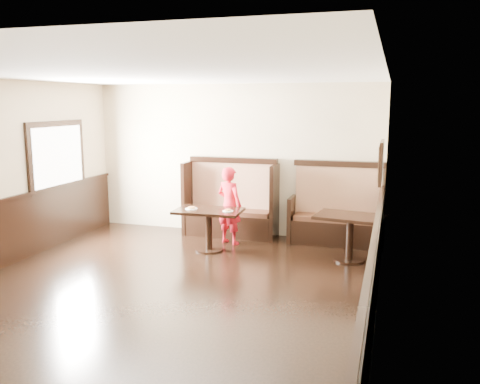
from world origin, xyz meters
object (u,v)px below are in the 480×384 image
at_px(booth_main, 231,207).
at_px(table_neighbor, 350,227).
at_px(table_main, 209,219).
at_px(child, 230,205).
at_px(booth_neighbor, 337,216).

xyz_separation_m(booth_main, table_neighbor, (2.26, -0.97, 0.02)).
distance_m(table_main, child, 0.58).
relative_size(table_neighbor, child, 0.84).
bearing_deg(booth_main, child, -75.06).
height_order(booth_main, booth_neighbor, same).
distance_m(booth_main, table_neighbor, 2.46).
xyz_separation_m(booth_main, table_main, (-0.04, -1.09, 0.01)).
bearing_deg(table_neighbor, booth_main, 165.58).
relative_size(booth_main, booth_neighbor, 1.06).
xyz_separation_m(booth_neighbor, child, (-1.80, -0.57, 0.20)).
bearing_deg(table_neighbor, child, 178.09).
distance_m(booth_neighbor, child, 1.90).
xyz_separation_m(booth_neighbor, table_neighbor, (0.31, -0.97, 0.07)).
distance_m(table_main, table_neighbor, 2.31).
distance_m(table_neighbor, child, 2.15).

